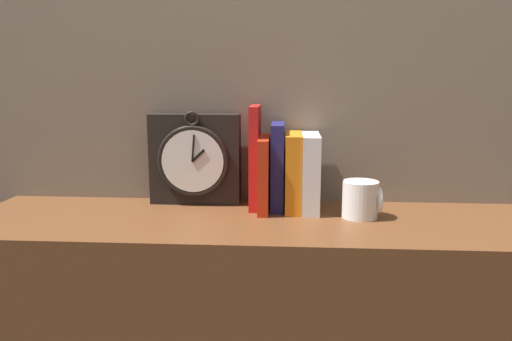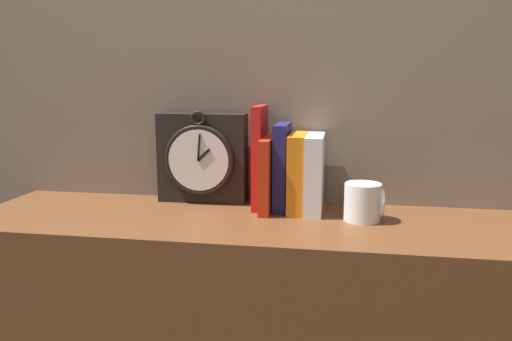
{
  "view_description": "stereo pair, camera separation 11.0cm",
  "coord_description": "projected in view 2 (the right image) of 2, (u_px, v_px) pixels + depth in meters",
  "views": [
    {
      "loc": [
        0.07,
        -1.08,
        1.1
      ],
      "look_at": [
        0.0,
        0.0,
        0.9
      ],
      "focal_mm": 35.0,
      "sensor_mm": 36.0,
      "label": 1
    },
    {
      "loc": [
        0.18,
        -1.06,
        1.1
      ],
      "look_at": [
        0.0,
        0.0,
        0.9
      ],
      "focal_mm": 35.0,
      "sensor_mm": 36.0,
      "label": 2
    }
  ],
  "objects": [
    {
      "name": "book_slot1_red",
      "position": [
        268.0,
        174.0,
        1.19
      ],
      "size": [
        0.02,
        0.16,
        0.17
      ],
      "color": "red",
      "rests_on": "bookshelf"
    },
    {
      "name": "clock",
      "position": [
        202.0,
        158.0,
        1.26
      ],
      "size": [
        0.22,
        0.07,
        0.23
      ],
      "color": "black",
      "rests_on": "bookshelf"
    },
    {
      "name": "book_slot3_orange",
      "position": [
        298.0,
        172.0,
        1.18
      ],
      "size": [
        0.04,
        0.15,
        0.18
      ],
      "color": "orange",
      "rests_on": "bookshelf"
    },
    {
      "name": "book_slot0_red",
      "position": [
        260.0,
        157.0,
        1.2
      ],
      "size": [
        0.02,
        0.12,
        0.25
      ],
      "color": "red",
      "rests_on": "bookshelf"
    },
    {
      "name": "book_slot2_navy",
      "position": [
        282.0,
        167.0,
        1.19
      ],
      "size": [
        0.03,
        0.13,
        0.21
      ],
      "color": "navy",
      "rests_on": "bookshelf"
    },
    {
      "name": "mug",
      "position": [
        364.0,
        202.0,
        1.1
      ],
      "size": [
        0.09,
        0.08,
        0.08
      ],
      "color": "white",
      "rests_on": "bookshelf"
    },
    {
      "name": "book_slot4_white",
      "position": [
        314.0,
        173.0,
        1.17
      ],
      "size": [
        0.04,
        0.15,
        0.18
      ],
      "color": "silver",
      "rests_on": "bookshelf"
    }
  ]
}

